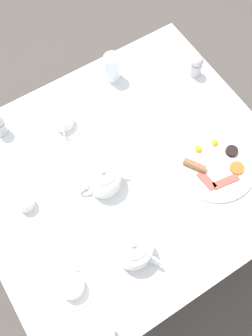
{
  "coord_description": "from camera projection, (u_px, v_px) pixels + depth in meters",
  "views": [
    {
      "loc": [
        -0.52,
        0.33,
        2.11
      ],
      "look_at": [
        0.0,
        0.0,
        0.78
      ],
      "focal_mm": 42.0,
      "sensor_mm": 36.0,
      "label": 1
    }
  ],
  "objects": [
    {
      "name": "ground_plane",
      "position": [
        126.0,
        227.0,
        2.17
      ],
      "size": [
        8.0,
        8.0,
        0.0
      ],
      "primitive_type": "plane",
      "color": "#4C4742"
    },
    {
      "name": "table",
      "position": [
        126.0,
        177.0,
        1.54
      ],
      "size": [
        1.02,
        1.14,
        0.76
      ],
      "color": "silver",
      "rests_on": "ground_plane"
    },
    {
      "name": "breakfast_plate",
      "position": [
        214.0,
        163.0,
        1.48
      ],
      "size": [
        0.31,
        0.31,
        0.04
      ],
      "color": "white",
      "rests_on": "table"
    },
    {
      "name": "teapot_near",
      "position": [
        134.0,
        249.0,
        1.31
      ],
      "size": [
        0.19,
        0.13,
        0.11
      ],
      "rotation": [
        0.0,
        0.0,
        0.5
      ],
      "color": "white",
      "rests_on": "table"
    },
    {
      "name": "teapot_far",
      "position": [
        103.0,
        178.0,
        1.41
      ],
      "size": [
        0.13,
        0.21,
        0.11
      ],
      "rotation": [
        0.0,
        0.0,
        4.5
      ],
      "color": "white",
      "rests_on": "table"
    },
    {
      "name": "teacup_with_saucer_left",
      "position": [
        72.0,
        286.0,
        1.27
      ],
      "size": [
        0.15,
        0.15,
        0.06
      ],
      "color": "white",
      "rests_on": "table"
    },
    {
      "name": "teacup_with_saucer_right",
      "position": [
        63.0,
        122.0,
        1.54
      ],
      "size": [
        0.15,
        0.15,
        0.06
      ],
      "color": "white",
      "rests_on": "table"
    },
    {
      "name": "water_glass_tall",
      "position": [
        112.0,
        67.0,
        1.6
      ],
      "size": [
        0.07,
        0.07,
        0.13
      ],
      "color": "white",
      "rests_on": "table"
    },
    {
      "name": "water_glass_short",
      "position": [
        104.0,
        335.0,
        1.17
      ],
      "size": [
        0.07,
        0.07,
        0.15
      ],
      "color": "white",
      "rests_on": "table"
    },
    {
      "name": "creamer_jug",
      "position": [
        25.0,
        202.0,
        1.39
      ],
      "size": [
        0.09,
        0.06,
        0.06
      ],
      "color": "white",
      "rests_on": "table"
    },
    {
      "name": "salt_grinder",
      "position": [
        196.0,
        65.0,
        1.62
      ],
      "size": [
        0.05,
        0.05,
        0.11
      ],
      "color": "#BCBCC1",
      "rests_on": "table"
    },
    {
      "name": "fork_by_plate",
      "position": [
        152.0,
        81.0,
        1.65
      ],
      "size": [
        0.16,
        0.07,
        0.0
      ],
      "rotation": [
        0.0,
        0.0,
        4.37
      ],
      "color": "silver",
      "rests_on": "table"
    },
    {
      "name": "knife_by_plate",
      "position": [
        138.0,
        120.0,
        1.57
      ],
      "size": [
        0.19,
        0.08,
        0.0
      ],
      "rotation": [
        0.0,
        0.0,
        5.04
      ],
      "color": "silver",
      "rests_on": "table"
    },
    {
      "name": "spoon_for_tea",
      "position": [
        25.0,
        245.0,
        1.36
      ],
      "size": [
        0.16,
        0.08,
        0.0
      ],
      "rotation": [
        0.0,
        0.0,
        1.98
      ],
      "color": "silver",
      "rests_on": "table"
    },
    {
      "name": "fork_spare",
      "position": [
        6.0,
        164.0,
        1.49
      ],
      "size": [
        0.16,
        0.03,
        0.0
      ],
      "rotation": [
        0.0,
        0.0,
        4.59
      ],
      "color": "silver",
      "rests_on": "table"
    }
  ]
}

